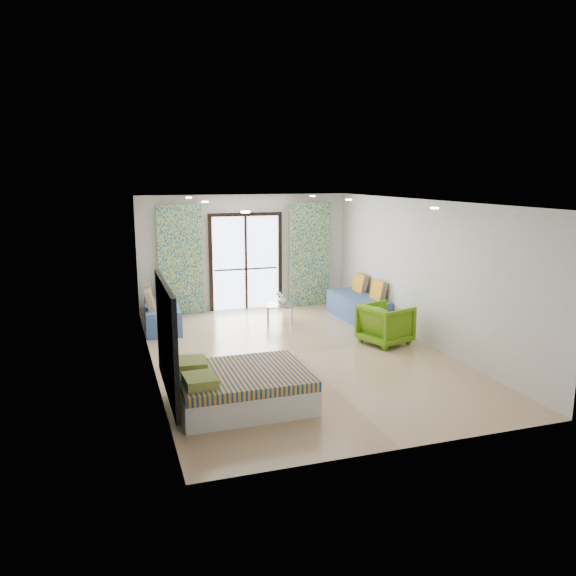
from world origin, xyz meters
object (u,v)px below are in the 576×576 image
object	(u,v)px
bed	(241,387)
coffee_table	(280,306)
armchair	(386,322)
daybed_left	(161,315)
daybed_right	(359,306)

from	to	relation	value
bed	coffee_table	xyz separation A→B (m)	(1.85, 4.15, 0.09)
coffee_table	armchair	bearing A→B (deg)	-56.63
daybed_left	daybed_right	size ratio (longest dim) A/B	0.97
bed	coffee_table	bearing A→B (deg)	66.00
daybed_left	coffee_table	world-z (taller)	daybed_left
bed	coffee_table	distance (m)	4.54
coffee_table	bed	bearing A→B (deg)	-114.00
bed	daybed_right	bearing A→B (deg)	46.99
bed	armchair	size ratio (longest dim) A/B	2.14
bed	daybed_left	size ratio (longest dim) A/B	0.97
bed	armchair	xyz separation A→B (m)	(3.27, 1.99, 0.16)
daybed_right	coffee_table	size ratio (longest dim) A/B	2.61
armchair	bed	bearing A→B (deg)	103.07
daybed_right	coffee_table	xyz separation A→B (m)	(-1.74, 0.30, 0.05)
bed	armchair	world-z (taller)	armchair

